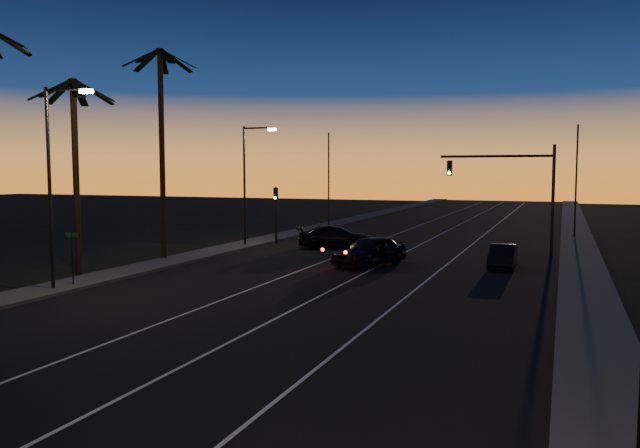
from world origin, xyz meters
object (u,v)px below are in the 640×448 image
at_px(signal_mast, 514,180).
at_px(lead_car, 369,251).
at_px(right_car, 503,256).
at_px(cross_car, 336,237).

distance_m(signal_mast, lead_car, 11.18).
bearing_deg(signal_mast, right_car, -90.64).
bearing_deg(signal_mast, lead_car, -133.17).
height_order(signal_mast, right_car, signal_mast).
relative_size(signal_mast, right_car, 1.81).
distance_m(signal_mast, cross_car, 12.34).
bearing_deg(cross_car, lead_car, -56.73).
bearing_deg(cross_car, right_car, -22.89).
height_order(right_car, cross_car, cross_car).
bearing_deg(lead_car, right_car, 15.32).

